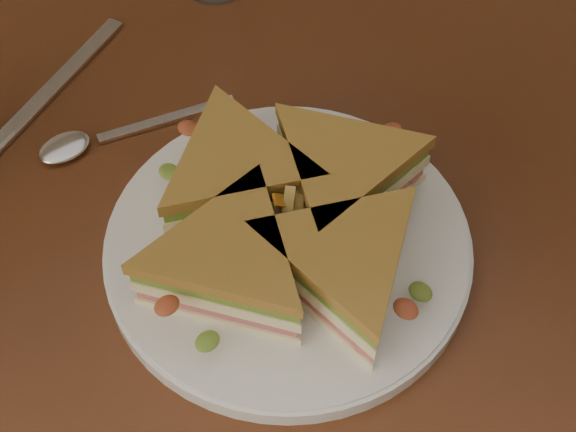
% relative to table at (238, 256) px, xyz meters
% --- Properties ---
extents(table, '(1.20, 0.80, 0.75)m').
position_rel_table_xyz_m(table, '(0.00, 0.00, 0.00)').
color(table, '#38190C').
rests_on(table, ground).
extents(plate, '(0.29, 0.29, 0.02)m').
position_rel_table_xyz_m(plate, '(0.00, -0.08, 0.11)').
color(plate, white).
rests_on(plate, table).
extents(sandwich_wedges, '(0.28, 0.28, 0.06)m').
position_rel_table_xyz_m(sandwich_wedges, '(0.00, -0.08, 0.14)').
color(sandwich_wedges, '#FFF3BC').
rests_on(sandwich_wedges, plate).
extents(crisps_mound, '(0.09, 0.09, 0.05)m').
position_rel_table_xyz_m(crisps_mound, '(0.00, -0.08, 0.14)').
color(crisps_mound, orange).
rests_on(crisps_mound, plate).
extents(spoon, '(0.18, 0.06, 0.01)m').
position_rel_table_xyz_m(spoon, '(-0.07, 0.12, 0.10)').
color(spoon, silver).
rests_on(spoon, table).
extents(knife, '(0.20, 0.10, 0.00)m').
position_rel_table_xyz_m(knife, '(-0.07, 0.20, 0.10)').
color(knife, silver).
rests_on(knife, table).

